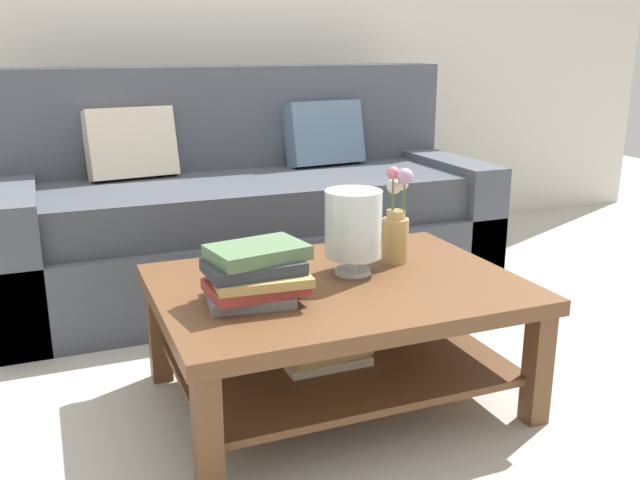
{
  "coord_description": "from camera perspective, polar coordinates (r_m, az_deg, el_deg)",
  "views": [
    {
      "loc": [
        -0.86,
        -2.33,
        1.17
      ],
      "look_at": [
        -0.01,
        -0.24,
        0.52
      ],
      "focal_mm": 38.78,
      "sensor_mm": 36.0,
      "label": 1
    }
  ],
  "objects": [
    {
      "name": "ground_plane",
      "position": [
        2.74,
        -1.75,
        -9.26
      ],
      "size": [
        10.0,
        10.0,
        0.0
      ],
      "primitive_type": "plane",
      "color": "#B7B2A8"
    },
    {
      "name": "back_wall",
      "position": [
        4.08,
        -10.5,
        18.23
      ],
      "size": [
        6.4,
        0.12,
        2.7
      ],
      "primitive_type": "cube",
      "color": "beige",
      "rests_on": "ground"
    },
    {
      "name": "couch",
      "position": [
        3.38,
        -5.93,
        2.08
      ],
      "size": [
        2.28,
        0.9,
        1.06
      ],
      "color": "#474C56",
      "rests_on": "ground"
    },
    {
      "name": "coffee_table",
      "position": [
        2.29,
        1.37,
        -6.13
      ],
      "size": [
        1.16,
        0.85,
        0.42
      ],
      "color": "brown",
      "rests_on": "ground"
    },
    {
      "name": "book_stack_main",
      "position": [
        2.06,
        -5.37,
        -2.84
      ],
      "size": [
        0.32,
        0.26,
        0.17
      ],
      "color": "slate",
      "rests_on": "coffee_table"
    },
    {
      "name": "glass_hurricane_vase",
      "position": [
        2.28,
        2.76,
        1.21
      ],
      "size": [
        0.19,
        0.19,
        0.28
      ],
      "color": "silver",
      "rests_on": "coffee_table"
    },
    {
      "name": "flower_pitcher",
      "position": [
        2.42,
        6.3,
        1.37
      ],
      "size": [
        0.09,
        0.11,
        0.34
      ],
      "color": "tan",
      "rests_on": "coffee_table"
    }
  ]
}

